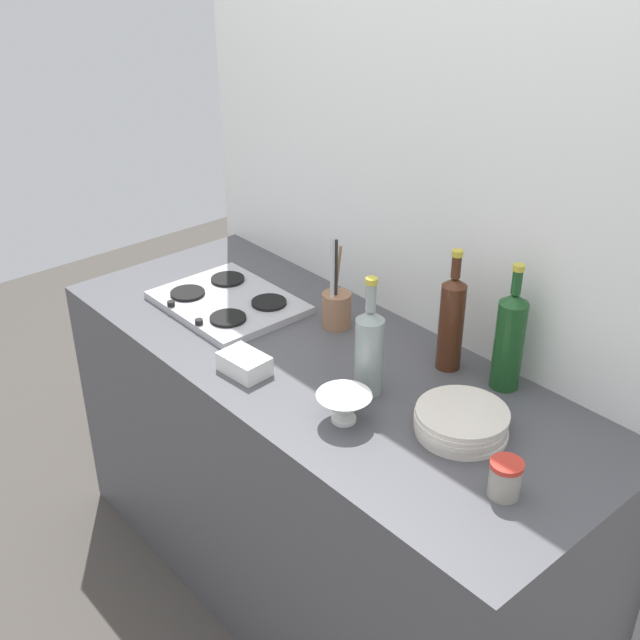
# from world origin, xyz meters

# --- Properties ---
(ground_plane) EXTENTS (6.00, 6.00, 0.00)m
(ground_plane) POSITION_xyz_m (0.00, 0.00, 0.00)
(ground_plane) COLOR #47423D
(ground_plane) RESTS_ON ground
(counter_block) EXTENTS (1.80, 0.70, 0.90)m
(counter_block) POSITION_xyz_m (0.00, 0.00, 0.45)
(counter_block) COLOR #4C4C51
(counter_block) RESTS_ON ground
(backsplash_panel) EXTENTS (1.90, 0.06, 2.46)m
(backsplash_panel) POSITION_xyz_m (0.00, 0.38, 1.23)
(backsplash_panel) COLOR white
(backsplash_panel) RESTS_ON ground
(stovetop_hob) EXTENTS (0.45, 0.35, 0.04)m
(stovetop_hob) POSITION_xyz_m (-0.43, -0.02, 0.91)
(stovetop_hob) COLOR #B2B2B7
(stovetop_hob) RESTS_ON counter_block
(plate_stack) EXTENTS (0.23, 0.23, 0.06)m
(plate_stack) POSITION_xyz_m (0.50, 0.02, 0.93)
(plate_stack) COLOR silver
(plate_stack) RESTS_ON counter_block
(wine_bottle_leftmost) EXTENTS (0.08, 0.08, 0.33)m
(wine_bottle_leftmost) POSITION_xyz_m (0.21, -0.02, 1.03)
(wine_bottle_leftmost) COLOR gray
(wine_bottle_leftmost) RESTS_ON counter_block
(wine_bottle_mid_left) EXTENTS (0.08, 0.08, 0.36)m
(wine_bottle_mid_left) POSITION_xyz_m (0.44, 0.27, 1.04)
(wine_bottle_mid_left) COLOR #19471E
(wine_bottle_mid_left) RESTS_ON counter_block
(wine_bottle_mid_right) EXTENTS (0.07, 0.07, 0.35)m
(wine_bottle_mid_right) POSITION_xyz_m (0.27, 0.24, 1.05)
(wine_bottle_mid_right) COLOR #472314
(wine_bottle_mid_right) RESTS_ON counter_block
(mixing_bowl) EXTENTS (0.14, 0.14, 0.08)m
(mixing_bowl) POSITION_xyz_m (0.27, -0.16, 0.94)
(mixing_bowl) COLOR white
(mixing_bowl) RESTS_ON counter_block
(butter_dish) EXTENTS (0.14, 0.10, 0.05)m
(butter_dish) POSITION_xyz_m (-0.08, -0.21, 0.93)
(butter_dish) COLOR white
(butter_dish) RESTS_ON counter_block
(utensil_crock) EXTENTS (0.09, 0.09, 0.29)m
(utensil_crock) POSITION_xyz_m (-0.11, 0.16, 0.96)
(utensil_crock) COLOR #996B4C
(utensil_crock) RESTS_ON counter_block
(condiment_jar_front) EXTENTS (0.08, 0.08, 0.09)m
(condiment_jar_front) POSITION_xyz_m (0.71, -0.08, 0.95)
(condiment_jar_front) COLOR #9E998C
(condiment_jar_front) RESTS_ON counter_block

